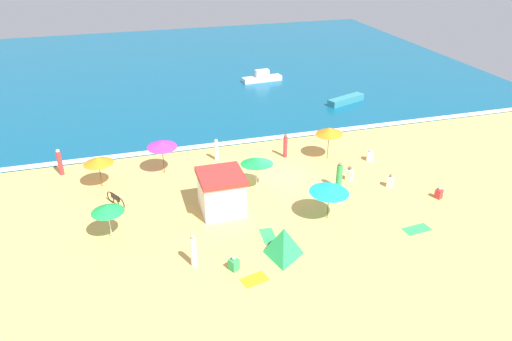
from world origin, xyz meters
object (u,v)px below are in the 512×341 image
beach_umbrella_4 (257,161)px  beachgoer_6 (194,251)px  lifeguard_cabana (221,192)px  small_boat_0 (262,78)px  beachgoer_3 (339,176)px  beachgoer_2 (234,264)px  beachgoer_1 (370,156)px  beachgoer_5 (285,146)px  beach_umbrella_5 (107,209)px  beach_umbrella_0 (329,131)px  beach_umbrella_3 (98,160)px  beachgoer_0 (60,162)px  parked_bicycle (116,199)px  beachgoer_9 (349,174)px  beach_tent (284,240)px  beachgoer_4 (439,193)px  beachgoer_7 (216,150)px  beach_umbrella_1 (162,144)px  small_boat_1 (346,100)px  beachgoer_8 (390,181)px  beach_umbrella_2 (329,190)px

beach_umbrella_4 → beachgoer_6: bearing=-128.0°
lifeguard_cabana → small_boat_0: 25.27m
beachgoer_3 → beachgoer_2: bearing=-144.2°
beachgoer_1 → beachgoer_5: beachgoer_5 is taller
beach_umbrella_5 → beachgoer_3: size_ratio=1.36×
beach_umbrella_0 → beach_umbrella_3: 15.44m
beachgoer_5 → small_boat_0: bearing=78.2°
beach_umbrella_0 → beachgoer_0: (-17.97, 2.66, -1.18)m
parked_bicycle → beachgoer_1: size_ratio=1.94×
small_boat_0 → beachgoer_9: bearing=-92.2°
lifeguard_cabana → beach_tent: lifeguard_cabana is taller
beachgoer_4 → beachgoer_7: size_ratio=0.50×
beachgoer_2 → beachgoer_4: size_ratio=1.03×
beach_umbrella_1 → small_boat_1: (17.64, 9.02, -1.70)m
beachgoer_8 → beachgoer_3: bearing=166.4°
beachgoer_3 → beach_tent: bearing=-135.9°
small_boat_1 → beachgoer_6: bearing=-132.0°
beach_umbrella_1 → beachgoer_6: bearing=-88.9°
beach_umbrella_0 → beachgoer_2: 14.01m
beach_umbrella_0 → beachgoer_9: 3.81m
beach_umbrella_2 → beachgoer_6: bearing=-165.4°
parked_bicycle → beachgoer_6: bearing=-63.5°
beachgoer_3 → small_boat_1: bearing=62.7°
beachgoer_2 → beachgoer_9: size_ratio=0.81×
beach_umbrella_5 → beachgoer_1: 18.39m
lifeguard_cabana → beachgoer_2: size_ratio=3.34×
beach_umbrella_4 → beachgoer_3: size_ratio=1.20×
beachgoer_5 → small_boat_1: bearing=44.8°
beachgoer_8 → small_boat_0: small_boat_0 is taller
beach_umbrella_3 → beachgoer_7: (7.82, 1.69, -1.05)m
beachgoer_1 → beachgoer_8: bearing=-99.1°
beachgoer_9 → small_boat_0: bearing=87.8°
beach_umbrella_4 → beach_umbrella_0: bearing=24.7°
beach_umbrella_3 → parked_bicycle: (0.77, -2.64, -1.44)m
beachgoer_0 → parked_bicycle: bearing=-56.9°
beach_umbrella_2 → beachgoer_0: beach_umbrella_2 is taller
beach_umbrella_4 → beachgoer_2: (-3.36, -7.43, -1.55)m
small_boat_1 → beach_umbrella_5: bearing=-143.5°
small_boat_0 → small_boat_1: 10.15m
beach_umbrella_3 → beach_umbrella_2: bearing=-31.6°
beach_umbrella_1 → beachgoer_4: bearing=-27.4°
lifeguard_cabana → beachgoer_3: size_ratio=1.51×
beach_umbrella_2 → beach_umbrella_3: size_ratio=1.33×
beachgoer_1 → beachgoer_5: size_ratio=0.47×
beach_umbrella_2 → beachgoer_6: 8.32m
beach_umbrella_3 → beachgoer_4: bearing=-20.5°
beach_umbrella_0 → parked_bicycle: bearing=-170.7°
beachgoer_4 → beachgoer_6: size_ratio=0.43×
beachgoer_5 → beach_umbrella_1: bearing=-179.7°
beachgoer_3 → small_boat_0: 22.91m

